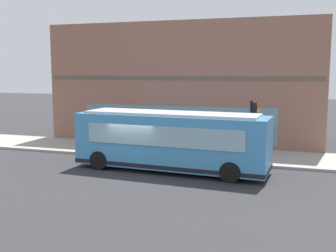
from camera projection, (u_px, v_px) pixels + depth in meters
The scene contains 9 objects.
ground at pixel (136, 170), 21.44m from camera, with size 120.00×120.00×0.00m, color #2D2D30.
sidewalk_curb at pixel (165, 151), 26.00m from camera, with size 4.49×40.00×0.15m, color #9E9991.
building_corner at pixel (190, 83), 31.13m from camera, with size 7.67×19.32×8.50m.
city_bus_nearside at pixel (171, 141), 21.13m from camera, with size 3.11×10.17×3.07m.
traffic_light_near_corner at pixel (253, 120), 22.27m from camera, with size 0.32×0.49×3.42m.
fire_hydrant at pixel (213, 150), 24.21m from camera, with size 0.35×0.35×0.74m.
pedestrian_by_light_pole at pixel (80, 131), 27.94m from camera, with size 0.32×0.32×1.64m.
pedestrian_walking_along_curb at pixel (167, 134), 26.65m from camera, with size 0.32×0.32×1.61m.
pedestrian_near_hydrant at pixel (162, 130), 27.46m from camera, with size 0.32×0.32×1.83m.
Camera 1 is at (-19.39, -8.06, 5.19)m, focal length 43.73 mm.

